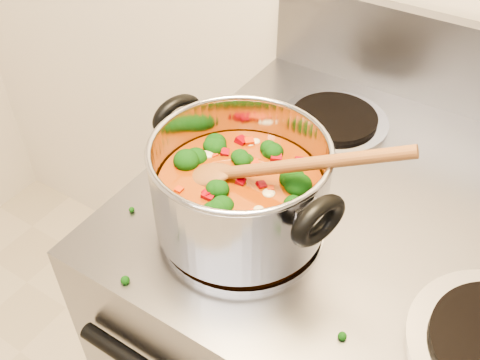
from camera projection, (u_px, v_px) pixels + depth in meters
name	position (u px, v px, depth m)	size (l,w,h in m)	color
stockpot	(239.00, 188.00, 0.70)	(0.30, 0.23, 0.14)	#AAABB3
wooden_spoon	(254.00, 170.00, 0.67)	(0.29, 0.11, 0.13)	brown
cooktop_crumbs	(177.00, 204.00, 0.78)	(0.33, 0.27, 0.01)	black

